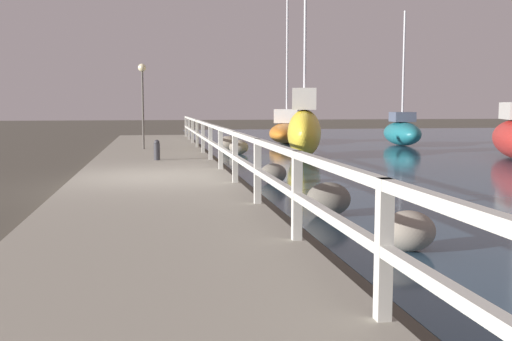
% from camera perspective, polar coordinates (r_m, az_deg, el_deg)
% --- Properties ---
extents(ground_plane, '(120.00, 120.00, 0.00)m').
position_cam_1_polar(ground_plane, '(12.59, -9.72, -1.62)').
color(ground_plane, '#4C473D').
extents(dock_walkway, '(3.28, 36.00, 0.23)m').
position_cam_1_polar(dock_walkway, '(12.58, -9.73, -1.10)').
color(dock_walkway, gray).
rests_on(dock_walkway, ground).
extents(railing, '(0.10, 32.50, 0.98)m').
position_cam_1_polar(railing, '(12.59, -2.77, 2.54)').
color(railing, beige).
rests_on(railing, dock_walkway).
extents(boulder_upstream, '(0.59, 0.53, 0.44)m').
position_cam_1_polar(boulder_upstream, '(13.04, 1.65, -0.29)').
color(boulder_upstream, '#666056').
rests_on(boulder_upstream, ground).
extents(boulder_mid_strip, '(0.78, 0.70, 0.59)m').
position_cam_1_polar(boulder_mid_strip, '(22.17, -2.65, 2.56)').
color(boulder_mid_strip, gray).
rests_on(boulder_mid_strip, ground).
extents(boulder_water_edge, '(0.68, 0.61, 0.51)m').
position_cam_1_polar(boulder_water_edge, '(20.91, -1.66, 2.24)').
color(boulder_water_edge, gray).
rests_on(boulder_water_edge, ground).
extents(boulder_downstream, '(0.63, 0.57, 0.48)m').
position_cam_1_polar(boulder_downstream, '(7.22, 14.31, -5.59)').
color(boulder_downstream, gray).
rests_on(boulder_downstream, ground).
extents(boulder_near_dock, '(0.69, 0.62, 0.52)m').
position_cam_1_polar(boulder_near_dock, '(9.30, 6.92, -2.71)').
color(boulder_near_dock, '#666056').
rests_on(boulder_near_dock, ground).
extents(mooring_bollard, '(0.17, 0.17, 0.55)m').
position_cam_1_polar(mooring_bollard, '(16.38, -9.42, 1.96)').
color(mooring_bollard, '#333338').
rests_on(mooring_bollard, dock_walkway).
extents(dock_lamp, '(0.27, 0.27, 2.87)m').
position_cam_1_polar(dock_lamp, '(20.65, -10.77, 8.03)').
color(dock_lamp, '#514C47').
rests_on(dock_lamp, dock_walkway).
extents(sailboat_orange, '(2.99, 5.35, 6.81)m').
position_cam_1_polar(sailboat_orange, '(27.48, 2.94, 3.83)').
color(sailboat_orange, orange).
rests_on(sailboat_orange, water_surface).
extents(sailboat_yellow, '(1.93, 3.45, 5.25)m').
position_cam_1_polar(sailboat_yellow, '(19.95, 4.62, 3.95)').
color(sailboat_yellow, gold).
rests_on(sailboat_yellow, water_surface).
extents(sailboat_teal, '(1.60, 3.54, 5.65)m').
position_cam_1_polar(sailboat_teal, '(26.40, 13.73, 3.62)').
color(sailboat_teal, '#1E707A').
rests_on(sailboat_teal, water_surface).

